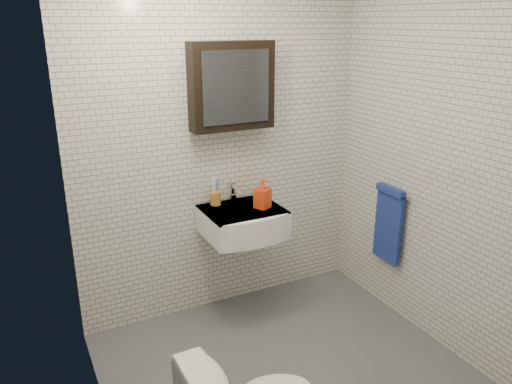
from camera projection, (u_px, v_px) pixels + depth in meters
ground at (289, 373)px, 3.18m from camera, size 2.20×2.00×0.01m
room_shell at (294, 150)px, 2.70m from camera, size 2.22×2.02×2.51m
washbasin at (245, 223)px, 3.57m from camera, size 0.55×0.50×0.20m
faucet at (233, 193)px, 3.68m from camera, size 0.06×0.20×0.15m
mirror_cabinet at (232, 86)px, 3.42m from camera, size 0.60×0.15×0.60m
towel_rail at (389, 221)px, 3.68m from camera, size 0.09×0.30×0.58m
toothbrush_cup at (216, 198)px, 3.64m from camera, size 0.09×0.09×0.22m
soap_bottle at (263, 193)px, 3.56m from camera, size 0.13×0.13×0.22m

